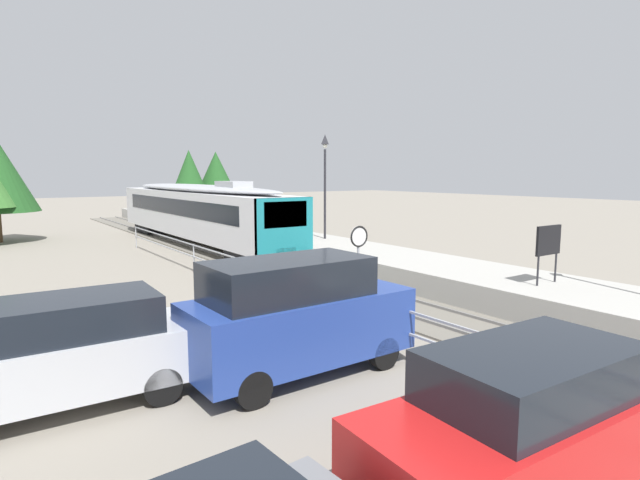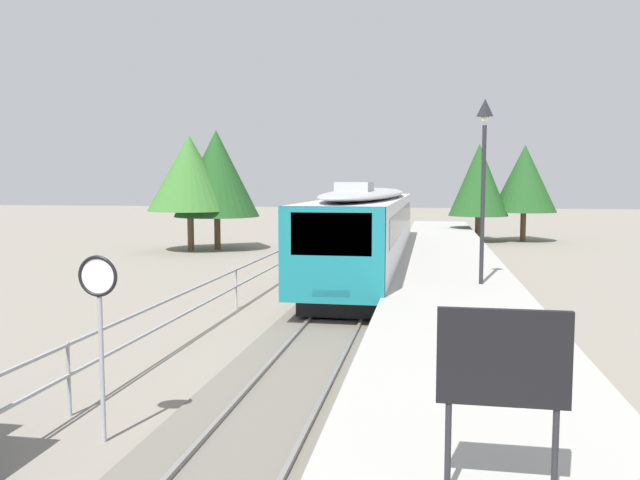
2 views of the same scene
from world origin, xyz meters
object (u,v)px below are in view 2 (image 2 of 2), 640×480
(commuter_train, at_px, (369,224))
(platform_lamp_mid_platform, at_px, (484,156))
(platform_notice_board, at_px, (503,364))
(speed_limit_sign, at_px, (99,301))

(commuter_train, xyz_separation_m, platform_lamp_mid_platform, (4.02, -7.38, 2.47))
(commuter_train, distance_m, platform_notice_board, 20.48)
(commuter_train, height_order, speed_limit_sign, commuter_train)
(commuter_train, height_order, platform_notice_board, commuter_train)
(platform_lamp_mid_platform, distance_m, platform_notice_board, 13.10)
(platform_lamp_mid_platform, distance_m, speed_limit_sign, 12.35)
(commuter_train, relative_size, platform_lamp_mid_platform, 3.82)
(platform_notice_board, relative_size, speed_limit_sign, 0.64)
(platform_lamp_mid_platform, height_order, speed_limit_sign, platform_lamp_mid_platform)
(commuter_train, bearing_deg, platform_notice_board, -80.99)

